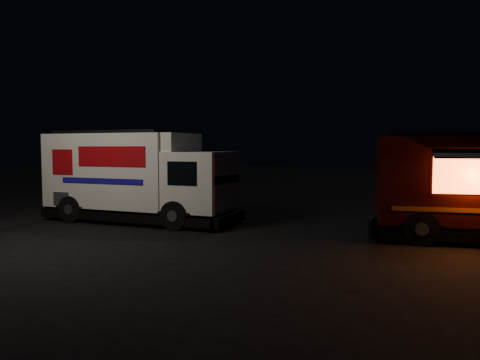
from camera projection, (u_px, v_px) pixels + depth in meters
The scene contains 2 objects.
ground at pixel (150, 230), 12.87m from camera, with size 80.00×80.00×0.00m, color black.
white_truck at pixel (140, 176), 14.35m from camera, with size 6.16×2.10×2.79m, color white, non-canonical shape.
Camera 1 is at (8.55, -9.76, 2.28)m, focal length 35.00 mm.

